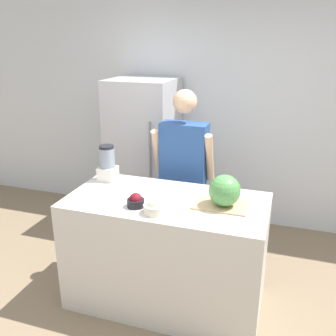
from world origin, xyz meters
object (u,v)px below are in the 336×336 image
Objects in this scene: watermelon at (225,191)px; bowl_cream at (156,207)px; refrigerator at (144,154)px; person at (184,176)px; blender at (107,164)px; bowl_cherries at (136,201)px.

watermelon reaches higher than bowl_cream.
refrigerator is 1.01× the size of person.
blender is at bearing -141.02° from person.
bowl_cherries is 0.65m from blender.
blender reaches higher than watermelon.
bowl_cherries is 0.78× the size of bowl_cream.
blender is (-0.46, 0.44, 0.11)m from bowl_cherries.
bowl_cream reaches higher than bowl_cherries.
refrigerator is 7.22× the size of watermelon.
blender is (0.08, -1.08, 0.23)m from refrigerator.
refrigerator is 1.78m from watermelon.
watermelon is at bearing -53.79° from person.
bowl_cherries is (0.54, -1.52, 0.13)m from refrigerator.
refrigerator reaches higher than watermelon.
watermelon is 1.12m from blender.
person reaches higher than bowl_cream.
refrigerator is 10.19× the size of bowl_cream.
person is (0.66, -0.62, 0.02)m from refrigerator.
refrigerator reaches higher than bowl_cherries.
bowl_cherries is at bearing -70.47° from refrigerator.
refrigerator is 1.62m from bowl_cherries.
refrigerator is at bearing 114.56° from bowl_cream.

